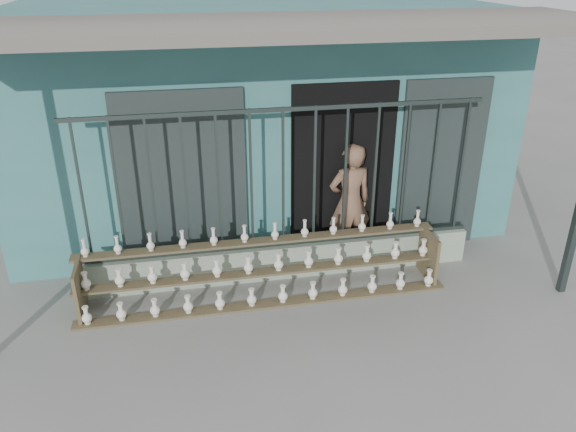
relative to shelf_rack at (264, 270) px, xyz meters
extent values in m
plane|color=slate|center=(0.32, -0.89, -0.36)|extent=(60.00, 60.00, 0.00)
cube|color=#326A6B|center=(0.32, 3.41, 1.24)|extent=(7.00, 5.00, 3.20)
cube|color=black|center=(1.22, 0.93, 0.84)|extent=(1.40, 0.12, 2.40)
cube|color=black|center=(-0.88, 0.89, 0.84)|extent=(1.60, 0.08, 2.40)
cube|color=black|center=(2.62, 0.89, 0.84)|extent=(1.20, 0.08, 2.40)
cube|color=#59544C|center=(0.32, 0.31, 2.79)|extent=(7.40, 2.00, 0.12)
cube|color=gray|center=(0.32, 0.41, -0.14)|extent=(5.00, 0.20, 0.45)
cube|color=#283330|center=(-2.03, 0.41, 0.99)|extent=(0.03, 0.03, 1.80)
cube|color=#283330|center=(-1.63, 0.41, 0.99)|extent=(0.03, 0.03, 1.80)
cube|color=#283330|center=(-1.24, 0.41, 0.99)|extent=(0.03, 0.03, 1.80)
cube|color=#283330|center=(-0.85, 0.41, 0.99)|extent=(0.03, 0.03, 1.80)
cube|color=#283330|center=(-0.46, 0.41, 0.99)|extent=(0.03, 0.03, 1.80)
cube|color=#283330|center=(-0.07, 0.41, 0.99)|extent=(0.03, 0.03, 1.80)
cube|color=#283330|center=(0.32, 0.41, 0.99)|extent=(0.03, 0.03, 1.80)
cube|color=#283330|center=(0.72, 0.41, 0.99)|extent=(0.03, 0.03, 1.80)
cube|color=#283330|center=(1.11, 0.41, 0.99)|extent=(0.03, 0.03, 1.80)
cube|color=#283330|center=(1.50, 0.41, 0.99)|extent=(0.03, 0.03, 1.80)
cube|color=#283330|center=(1.89, 0.41, 0.99)|extent=(0.03, 0.03, 1.80)
cube|color=#283330|center=(2.28, 0.41, 0.99)|extent=(0.03, 0.03, 1.80)
cube|color=#283330|center=(2.67, 0.41, 0.99)|extent=(0.03, 0.03, 1.80)
cube|color=#283330|center=(0.32, 0.41, 1.86)|extent=(5.00, 0.04, 0.05)
cube|color=#283330|center=(0.32, 0.41, 0.11)|extent=(5.00, 0.04, 0.05)
cube|color=brown|center=(0.00, -0.24, -0.35)|extent=(4.50, 0.18, 0.03)
cube|color=brown|center=(0.00, 0.01, -0.05)|extent=(4.50, 0.18, 0.03)
cube|color=brown|center=(0.00, 0.26, 0.25)|extent=(4.50, 0.18, 0.03)
cube|color=brown|center=(-2.15, 0.01, -0.04)|extent=(0.04, 0.55, 0.64)
cube|color=brown|center=(2.15, 0.01, -0.04)|extent=(0.04, 0.55, 0.64)
imported|color=brown|center=(1.30, 0.76, 0.46)|extent=(0.63, 0.45, 1.64)
camera|label=1|loc=(-0.87, -5.85, 3.47)|focal=35.00mm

